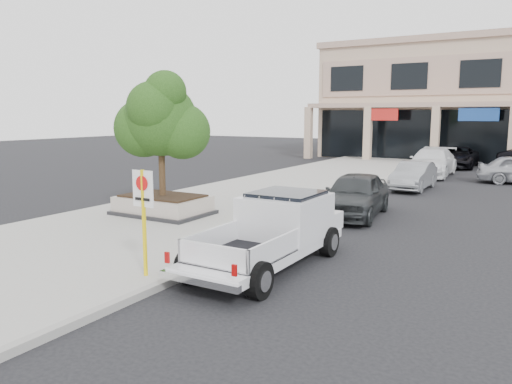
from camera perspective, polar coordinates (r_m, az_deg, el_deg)
ground at (r=12.36m, az=4.16°, el=-8.09°), size 120.00×120.00×0.00m
sidewalk at (r=20.09m, az=-2.27°, el=-1.25°), size 8.00×52.00×0.15m
curb at (r=18.28m, az=8.20°, el=-2.35°), size 0.20×52.00×0.15m
planter at (r=17.71m, az=-10.58°, el=-1.45°), size 3.20×2.20×0.68m
planter_tree at (r=17.46m, az=-10.19°, el=8.11°), size 2.90×2.55×4.00m
no_parking_sign at (r=10.84m, az=-12.73°, el=-1.81°), size 0.55×0.09×2.30m
hedge at (r=17.38m, az=3.05°, el=-1.03°), size 1.10×0.99×0.93m
pickup_truck at (r=11.72m, az=1.20°, el=-4.69°), size 2.05×5.44×1.71m
curb_car_a at (r=18.07m, az=11.26°, el=-0.28°), size 2.32×4.77×1.57m
curb_car_b at (r=25.25m, az=17.56°, el=1.77°), size 1.46×4.06×1.33m
curb_car_c at (r=31.18m, az=19.43°, el=3.23°), size 2.36×5.63×1.63m
curb_car_d at (r=36.78m, az=22.03°, el=3.71°), size 2.44×5.14×1.42m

